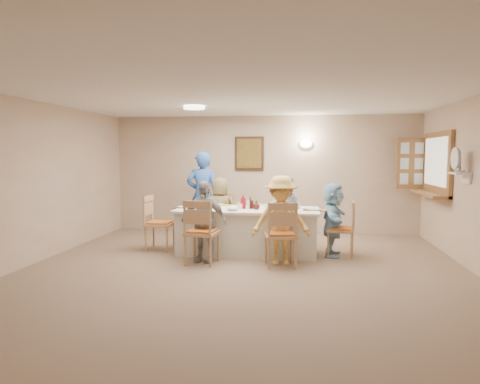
# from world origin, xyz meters

# --- Properties ---
(ground) EXTENTS (7.00, 7.00, 0.00)m
(ground) POSITION_xyz_m (0.00, 0.00, 0.00)
(ground) COLOR brown
(room_walls) EXTENTS (7.00, 7.00, 7.00)m
(room_walls) POSITION_xyz_m (0.00, 0.00, 1.51)
(room_walls) COLOR tan
(room_walls) RESTS_ON ground
(wall_picture) EXTENTS (0.62, 0.05, 0.72)m
(wall_picture) POSITION_xyz_m (-0.30, 3.46, 1.70)
(wall_picture) COLOR #331F11
(wall_picture) RESTS_ON room_walls
(wall_sconce) EXTENTS (0.26, 0.09, 0.18)m
(wall_sconce) POSITION_xyz_m (0.90, 3.44, 1.90)
(wall_sconce) COLOR white
(wall_sconce) RESTS_ON room_walls
(ceiling_light) EXTENTS (0.36, 0.36, 0.05)m
(ceiling_light) POSITION_xyz_m (-1.00, 1.50, 2.47)
(ceiling_light) COLOR white
(ceiling_light) RESTS_ON room_walls
(serving_hatch) EXTENTS (0.06, 1.50, 1.15)m
(serving_hatch) POSITION_xyz_m (3.21, 2.40, 1.50)
(serving_hatch) COLOR #946036
(serving_hatch) RESTS_ON room_walls
(hatch_sill) EXTENTS (0.30, 1.50, 0.05)m
(hatch_sill) POSITION_xyz_m (3.09, 2.40, 0.97)
(hatch_sill) COLOR #946036
(hatch_sill) RESTS_ON room_walls
(shutter_door) EXTENTS (0.55, 0.04, 1.00)m
(shutter_door) POSITION_xyz_m (2.95, 3.16, 1.50)
(shutter_door) COLOR #946036
(shutter_door) RESTS_ON room_walls
(fan_shelf) EXTENTS (0.22, 0.36, 0.03)m
(fan_shelf) POSITION_xyz_m (3.13, 1.05, 1.40)
(fan_shelf) COLOR white
(fan_shelf) RESTS_ON room_walls
(desk_fan) EXTENTS (0.30, 0.30, 0.28)m
(desk_fan) POSITION_xyz_m (3.10, 1.05, 1.55)
(desk_fan) COLOR #A5A5A8
(desk_fan) RESTS_ON fan_shelf
(dining_table) EXTENTS (2.40, 1.01, 0.76)m
(dining_table) POSITION_xyz_m (-0.08, 1.47, 0.38)
(dining_table) COLOR beige
(dining_table) RESTS_ON ground
(chair_back_left) EXTENTS (0.47, 0.47, 0.94)m
(chair_back_left) POSITION_xyz_m (-0.68, 2.27, 0.47)
(chair_back_left) COLOR tan
(chair_back_left) RESTS_ON ground
(chair_back_right) EXTENTS (0.44, 0.44, 0.91)m
(chair_back_right) POSITION_xyz_m (0.52, 2.27, 0.45)
(chair_back_right) COLOR tan
(chair_back_right) RESTS_ON ground
(chair_front_left) EXTENTS (0.53, 0.53, 1.00)m
(chair_front_left) POSITION_xyz_m (-0.68, 0.67, 0.50)
(chair_front_left) COLOR tan
(chair_front_left) RESTS_ON ground
(chair_front_right) EXTENTS (0.56, 0.56, 0.99)m
(chair_front_right) POSITION_xyz_m (0.52, 0.67, 0.50)
(chair_front_right) COLOR tan
(chair_front_right) RESTS_ON ground
(chair_left_end) EXTENTS (0.47, 0.47, 0.97)m
(chair_left_end) POSITION_xyz_m (-1.63, 1.47, 0.48)
(chair_left_end) COLOR tan
(chair_left_end) RESTS_ON ground
(chair_right_end) EXTENTS (0.50, 0.50, 0.93)m
(chair_right_end) POSITION_xyz_m (1.47, 1.47, 0.46)
(chair_right_end) COLOR tan
(chair_right_end) RESTS_ON ground
(diner_back_left) EXTENTS (0.67, 0.49, 1.25)m
(diner_back_left) POSITION_xyz_m (-0.68, 2.15, 0.63)
(diner_back_left) COLOR brown
(diner_back_left) RESTS_ON ground
(diner_back_right) EXTENTS (0.70, 0.58, 1.28)m
(diner_back_right) POSITION_xyz_m (0.52, 2.15, 0.64)
(diner_back_right) COLOR #949EB5
(diner_back_right) RESTS_ON ground
(diner_front_left) EXTENTS (0.84, 0.53, 1.28)m
(diner_front_left) POSITION_xyz_m (-0.68, 0.79, 0.64)
(diner_front_left) COLOR #9B9A9E
(diner_front_left) RESTS_ON ground
(diner_front_right) EXTENTS (1.00, 0.72, 1.36)m
(diner_front_right) POSITION_xyz_m (0.52, 0.79, 0.68)
(diner_front_right) COLOR #E7B458
(diner_front_right) RESTS_ON ground
(diner_right_end) EXTENTS (1.21, 0.64, 1.21)m
(diner_right_end) POSITION_xyz_m (1.34, 1.47, 0.60)
(diner_right_end) COLOR #8DBFDF
(diner_right_end) RESTS_ON ground
(caregiver) EXTENTS (0.78, 0.64, 1.73)m
(caregiver) POSITION_xyz_m (-1.13, 2.62, 0.87)
(caregiver) COLOR #2E5DB3
(caregiver) RESTS_ON ground
(placemat_fl) EXTENTS (0.35, 0.26, 0.01)m
(placemat_fl) POSITION_xyz_m (-0.68, 1.05, 0.76)
(placemat_fl) COLOR #472B19
(placemat_fl) RESTS_ON dining_table
(plate_fl) EXTENTS (0.25, 0.25, 0.02)m
(plate_fl) POSITION_xyz_m (-0.68, 1.05, 0.77)
(plate_fl) COLOR white
(plate_fl) RESTS_ON dining_table
(napkin_fl) EXTENTS (0.13, 0.13, 0.01)m
(napkin_fl) POSITION_xyz_m (-0.50, 1.00, 0.77)
(napkin_fl) COLOR yellow
(napkin_fl) RESTS_ON dining_table
(placemat_fr) EXTENTS (0.34, 0.25, 0.01)m
(placemat_fr) POSITION_xyz_m (0.52, 1.05, 0.76)
(placemat_fr) COLOR #472B19
(placemat_fr) RESTS_ON dining_table
(plate_fr) EXTENTS (0.24, 0.24, 0.02)m
(plate_fr) POSITION_xyz_m (0.52, 1.05, 0.77)
(plate_fr) COLOR white
(plate_fr) RESTS_ON dining_table
(napkin_fr) EXTENTS (0.14, 0.14, 0.01)m
(napkin_fr) POSITION_xyz_m (0.70, 1.00, 0.77)
(napkin_fr) COLOR yellow
(napkin_fr) RESTS_ON dining_table
(placemat_bl) EXTENTS (0.35, 0.26, 0.01)m
(placemat_bl) POSITION_xyz_m (-0.68, 1.89, 0.76)
(placemat_bl) COLOR #472B19
(placemat_bl) RESTS_ON dining_table
(plate_bl) EXTENTS (0.25, 0.25, 0.02)m
(plate_bl) POSITION_xyz_m (-0.68, 1.89, 0.77)
(plate_bl) COLOR white
(plate_bl) RESTS_ON dining_table
(napkin_bl) EXTENTS (0.15, 0.15, 0.01)m
(napkin_bl) POSITION_xyz_m (-0.50, 1.84, 0.77)
(napkin_bl) COLOR yellow
(napkin_bl) RESTS_ON dining_table
(placemat_br) EXTENTS (0.34, 0.25, 0.01)m
(placemat_br) POSITION_xyz_m (0.52, 1.89, 0.76)
(placemat_br) COLOR #472B19
(placemat_br) RESTS_ON dining_table
(plate_br) EXTENTS (0.25, 0.25, 0.02)m
(plate_br) POSITION_xyz_m (0.52, 1.89, 0.77)
(plate_br) COLOR white
(plate_br) RESTS_ON dining_table
(napkin_br) EXTENTS (0.14, 0.14, 0.01)m
(napkin_br) POSITION_xyz_m (0.70, 1.84, 0.77)
(napkin_br) COLOR yellow
(napkin_br) RESTS_ON dining_table
(placemat_le) EXTENTS (0.35, 0.26, 0.01)m
(placemat_le) POSITION_xyz_m (-1.18, 1.47, 0.76)
(placemat_le) COLOR #472B19
(placemat_le) RESTS_ON dining_table
(plate_le) EXTENTS (0.25, 0.25, 0.02)m
(plate_le) POSITION_xyz_m (-1.18, 1.47, 0.77)
(plate_le) COLOR white
(plate_le) RESTS_ON dining_table
(napkin_le) EXTENTS (0.15, 0.15, 0.01)m
(napkin_le) POSITION_xyz_m (-1.00, 1.42, 0.77)
(napkin_le) COLOR yellow
(napkin_le) RESTS_ON dining_table
(placemat_re) EXTENTS (0.38, 0.28, 0.01)m
(placemat_re) POSITION_xyz_m (1.04, 1.47, 0.76)
(placemat_re) COLOR #472B19
(placemat_re) RESTS_ON dining_table
(plate_re) EXTENTS (0.23, 0.23, 0.01)m
(plate_re) POSITION_xyz_m (1.04, 1.47, 0.77)
(plate_re) COLOR white
(plate_re) RESTS_ON dining_table
(napkin_re) EXTENTS (0.14, 0.14, 0.01)m
(napkin_re) POSITION_xyz_m (1.22, 1.42, 0.77)
(napkin_re) COLOR yellow
(napkin_re) RESTS_ON dining_table
(teacup_a) EXTENTS (0.17, 0.17, 0.08)m
(teacup_a) POSITION_xyz_m (-0.87, 1.12, 0.80)
(teacup_a) COLOR white
(teacup_a) RESTS_ON dining_table
(teacup_b) EXTENTS (0.11, 0.11, 0.08)m
(teacup_b) POSITION_xyz_m (0.34, 2.01, 0.80)
(teacup_b) COLOR white
(teacup_b) RESTS_ON dining_table
(bowl_a) EXTENTS (0.28, 0.28, 0.05)m
(bowl_a) POSITION_xyz_m (-0.30, 1.20, 0.79)
(bowl_a) COLOR white
(bowl_a) RESTS_ON dining_table
(bowl_b) EXTENTS (0.21, 0.21, 0.05)m
(bowl_b) POSITION_xyz_m (0.27, 1.72, 0.79)
(bowl_b) COLOR white
(bowl_b) RESTS_ON dining_table
(condiment_ketchup) EXTENTS (0.10, 0.10, 0.25)m
(condiment_ketchup) POSITION_xyz_m (-0.16, 1.47, 0.89)
(condiment_ketchup) COLOR #A40E1C
(condiment_ketchup) RESTS_ON dining_table
(condiment_brown) EXTENTS (0.16, 0.16, 0.20)m
(condiment_brown) POSITION_xyz_m (-0.04, 1.52, 0.86)
(condiment_brown) COLOR #3D1610
(condiment_brown) RESTS_ON dining_table
(condiment_malt) EXTENTS (0.16, 0.16, 0.15)m
(condiment_malt) POSITION_xyz_m (0.08, 1.42, 0.83)
(condiment_malt) COLOR #3D1610
(condiment_malt) RESTS_ON dining_table
(drinking_glass) EXTENTS (0.06, 0.06, 0.10)m
(drinking_glass) POSITION_xyz_m (-0.23, 1.52, 0.82)
(drinking_glass) COLOR silver
(drinking_glass) RESTS_ON dining_table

